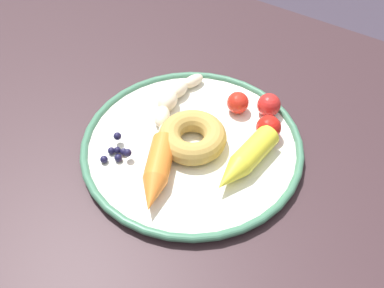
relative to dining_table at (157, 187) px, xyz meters
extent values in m
cube|color=#362327|center=(0.00, 0.00, 0.06)|extent=(1.23, 0.96, 0.03)
cube|color=#3A1D29|center=(0.55, -0.42, -0.30)|extent=(0.05, 0.05, 0.70)
cylinder|color=white|center=(-0.04, -0.04, 0.08)|extent=(0.32, 0.32, 0.01)
torus|color=#417559|center=(-0.04, -0.04, 0.09)|extent=(0.33, 0.33, 0.01)
ellipsoid|color=beige|center=(0.03, -0.16, 0.10)|extent=(0.03, 0.05, 0.02)
ellipsoid|color=beige|center=(0.04, -0.12, 0.10)|extent=(0.03, 0.04, 0.02)
ellipsoid|color=beige|center=(0.04, -0.09, 0.10)|extent=(0.04, 0.05, 0.03)
ellipsoid|color=beige|center=(0.02, -0.06, 0.10)|extent=(0.04, 0.05, 0.02)
ellipsoid|color=beige|center=(0.00, -0.03, 0.10)|extent=(0.04, 0.04, 0.02)
cylinder|color=orange|center=(-0.03, 0.02, 0.10)|extent=(0.06, 0.08, 0.04)
cone|color=orange|center=(-0.05, 0.07, 0.10)|extent=(0.05, 0.06, 0.04)
cylinder|color=yellow|center=(-0.13, -0.07, 0.10)|extent=(0.04, 0.08, 0.04)
cone|color=yellow|center=(-0.12, -0.01, 0.10)|extent=(0.04, 0.05, 0.04)
torus|color=#B68F45|center=(-0.04, -0.04, 0.10)|extent=(0.14, 0.14, 0.03)
sphere|color=#191638|center=(0.03, 0.03, 0.09)|extent=(0.01, 0.01, 0.01)
sphere|color=#191638|center=(0.04, 0.03, 0.09)|extent=(0.01, 0.01, 0.01)
sphere|color=#191638|center=(0.05, 0.04, 0.09)|extent=(0.01, 0.01, 0.01)
sphere|color=#191638|center=(0.03, 0.04, 0.09)|extent=(0.01, 0.01, 0.01)
sphere|color=#191638|center=(0.05, 0.05, 0.09)|extent=(0.01, 0.01, 0.01)
sphere|color=#191638|center=(0.02, 0.03, 0.10)|extent=(0.01, 0.01, 0.01)
sphere|color=#191638|center=(0.05, 0.01, 0.10)|extent=(0.01, 0.01, 0.01)
sphere|color=red|center=(-0.13, -0.12, 0.11)|extent=(0.04, 0.04, 0.04)
sphere|color=red|center=(-0.10, -0.17, 0.11)|extent=(0.04, 0.04, 0.04)
sphere|color=red|center=(-0.06, -0.14, 0.10)|extent=(0.03, 0.03, 0.03)
camera|label=1|loc=(-0.29, 0.34, 0.59)|focal=42.41mm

